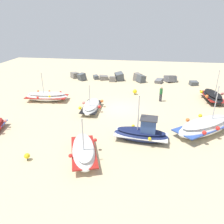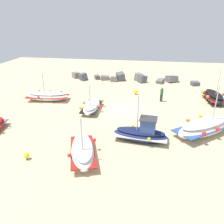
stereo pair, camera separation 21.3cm
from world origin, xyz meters
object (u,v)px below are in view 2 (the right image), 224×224
Objects in this scene: fishing_boat_4 at (214,97)px; fishing_boat_5 at (83,151)px; mooring_buoy_0 at (136,92)px; fishing_boat_6 at (141,133)px; mooring_buoy_1 at (26,155)px; fishing_boat_2 at (205,127)px; fishing_boat_0 at (48,96)px; person_walking at (162,93)px; fishing_boat_1 at (92,106)px.

fishing_boat_4 is 0.96× the size of fishing_boat_5.
fishing_boat_5 is 6.91× the size of mooring_buoy_0.
fishing_boat_4 is at bearing 57.55° from fishing_boat_6.
mooring_buoy_1 is at bearing 127.67° from fishing_boat_4.
fishing_boat_4 is 19.57m from mooring_buoy_1.
fishing_boat_2 is at bearing 157.32° from fishing_boat_4.
fishing_boat_6 is at bearing -72.10° from fishing_boat_5.
mooring_buoy_1 is at bearing -78.27° from fishing_boat_0.
fishing_boat_4 reaches higher than mooring_buoy_1.
fishing_boat_0 is at bearing 124.57° from person_walking.
fishing_boat_6 is 6.87× the size of mooring_buoy_0.
fishing_boat_1 is at bearing -56.14° from fishing_boat_2.
fishing_boat_6 reaches higher than person_walking.
fishing_boat_4 is 16.50m from fishing_boat_5.
mooring_buoy_0 is 1.23× the size of mooring_buoy_1.
mooring_buoy_1 is at bearing 83.74° from fishing_boat_5.
fishing_boat_0 is 10.04m from mooring_buoy_0.
fishing_boat_5 reaches higher than person_walking.
fishing_boat_1 is 7.79m from fishing_boat_5.
fishing_boat_5 is at bearing -137.58° from fishing_boat_6.
fishing_boat_6 is 10.41m from mooring_buoy_0.
fishing_boat_5 is at bearing -10.42° from fishing_boat_2.
fishing_boat_1 is 0.90× the size of fishing_boat_5.
fishing_boat_6 is at bearing -38.85° from fishing_boat_0.
mooring_buoy_0 is (-5.89, 8.51, -0.23)m from fishing_boat_2.
fishing_boat_5 reaches higher than mooring_buoy_0.
fishing_boat_6 is (-4.84, -1.85, 0.01)m from fishing_boat_2.
fishing_boat_5 is at bearing -60.40° from fishing_boat_0.
fishing_boat_2 is 7.27m from person_walking.
fishing_boat_2 is 8.93× the size of mooring_buoy_0.
person_walking is at bearing 1.84° from fishing_boat_0.
fishing_boat_1 is 8.75m from mooring_buoy_1.
fishing_boat_5 reaches higher than mooring_buoy_1.
fishing_boat_6 is at bearing -165.05° from person_walking.
fishing_boat_6 is (10.45, -6.84, 0.12)m from fishing_boat_0.
person_walking is 15.01m from mooring_buoy_1.
fishing_boat_6 is (3.68, 2.75, 0.10)m from fishing_boat_5.
person_walking is (6.82, 3.52, 0.55)m from fishing_boat_1.
fishing_boat_2 is at bearing 26.55° from fishing_boat_6.
fishing_boat_2 is 1.29× the size of fishing_boat_5.
fishing_boat_0 is 16.09m from fishing_boat_2.
mooring_buoy_0 is at bearing 14.85° from fishing_boat_0.
fishing_boat_4 is at bearing 2.69° from fishing_boat_0.
fishing_boat_1 reaches higher than person_walking.
fishing_boat_4 is 12.02m from fishing_boat_6.
fishing_boat_2 is 1.35× the size of fishing_boat_4.
fishing_boat_4 is at bearing -6.02° from mooring_buoy_0.
fishing_boat_2 is 10.99× the size of mooring_buoy_1.
mooring_buoy_0 is at bearing 83.54° from person_walking.
fishing_boat_4 is 0.97× the size of fishing_boat_6.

